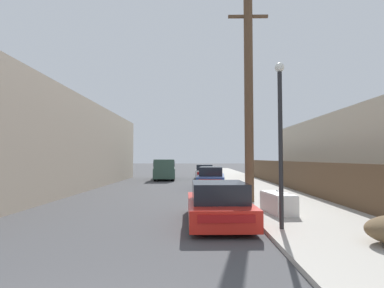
# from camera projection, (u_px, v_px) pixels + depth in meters

# --- Properties ---
(sidewalk_curb) EXTENTS (4.20, 63.00, 0.12)m
(sidewalk_curb) POSITION_uv_depth(u_px,v_px,m) (242.00, 181.00, 25.81)
(sidewalk_curb) COLOR #ADA89E
(sidewalk_curb) RESTS_ON ground
(discarded_fridge) EXTENTS (0.92, 1.85, 0.71)m
(discarded_fridge) POSITION_uv_depth(u_px,v_px,m) (278.00, 203.00, 10.48)
(discarded_fridge) COLOR silver
(discarded_fridge) RESTS_ON sidewalk_curb
(parked_sports_car_red) EXTENTS (1.97, 4.23, 1.30)m
(parked_sports_car_red) POSITION_uv_depth(u_px,v_px,m) (218.00, 204.00, 9.32)
(parked_sports_car_red) COLOR red
(parked_sports_car_red) RESTS_ON ground
(car_parked_mid) EXTENTS (2.09, 4.81, 1.44)m
(car_parked_mid) POSITION_uv_depth(u_px,v_px,m) (211.00, 178.00, 20.19)
(car_parked_mid) COLOR #2D478C
(car_parked_mid) RESTS_ON ground
(car_parked_far) EXTENTS (1.88, 4.17, 1.38)m
(car_parked_far) POSITION_uv_depth(u_px,v_px,m) (205.00, 172.00, 29.61)
(car_parked_far) COLOR silver
(car_parked_far) RESTS_ON ground
(pickup_truck) EXTENTS (2.33, 5.59, 1.90)m
(pickup_truck) POSITION_uv_depth(u_px,v_px,m) (165.00, 170.00, 27.86)
(pickup_truck) COLOR #385647
(pickup_truck) RESTS_ON ground
(utility_pole) EXTENTS (1.80, 0.39, 9.26)m
(utility_pole) POSITION_uv_depth(u_px,v_px,m) (249.00, 96.00, 13.40)
(utility_pole) COLOR brown
(utility_pole) RESTS_ON sidewalk_curb
(street_lamp) EXTENTS (0.26, 0.26, 4.55)m
(street_lamp) POSITION_uv_depth(u_px,v_px,m) (280.00, 131.00, 8.19)
(street_lamp) COLOR #232326
(street_lamp) RESTS_ON sidewalk_curb
(wooden_fence) EXTENTS (0.08, 34.52, 1.71)m
(wooden_fence) POSITION_uv_depth(u_px,v_px,m) (291.00, 175.00, 18.58)
(wooden_fence) COLOR brown
(wooden_fence) RESTS_ON sidewalk_curb
(building_left_block) EXTENTS (7.00, 24.89, 5.69)m
(building_left_block) POSITION_uv_depth(u_px,v_px,m) (38.00, 145.00, 19.21)
(building_left_block) COLOR tan
(building_left_block) RESTS_ON ground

